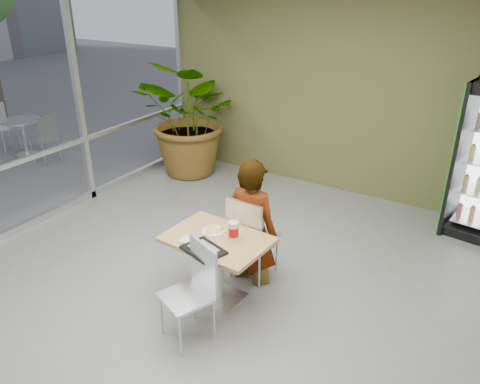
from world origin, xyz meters
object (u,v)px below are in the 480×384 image
at_px(chair_near, 195,284).
at_px(cafeteria_tray, 204,250).
at_px(dining_table, 217,256).
at_px(seated_woman, 252,233).
at_px(potted_plant, 193,118).
at_px(soda_cup, 233,231).
at_px(chair_far, 249,233).

distance_m(chair_near, cafeteria_tray, 0.34).
height_order(dining_table, seated_woman, seated_woman).
bearing_deg(cafeteria_tray, chair_near, -71.73).
height_order(dining_table, chair_near, chair_near).
bearing_deg(potted_plant, seated_woman, -41.57).
height_order(chair_near, cafeteria_tray, chair_near).
bearing_deg(dining_table, soda_cup, 25.29).
relative_size(chair_near, soda_cup, 5.11).
relative_size(seated_woman, potted_plant, 0.87).
xyz_separation_m(chair_near, potted_plant, (-2.45, 3.23, 0.43)).
bearing_deg(cafeteria_tray, seated_woman, 86.06).
bearing_deg(cafeteria_tray, chair_far, 86.06).
bearing_deg(chair_near, seated_woman, 113.05).
xyz_separation_m(chair_near, soda_cup, (0.03, 0.61, 0.28)).
distance_m(dining_table, seated_woman, 0.56).
height_order(dining_table, cafeteria_tray, cafeteria_tray).
relative_size(chair_far, cafeteria_tray, 2.51).
distance_m(dining_table, chair_far, 0.50).
height_order(seated_woman, cafeteria_tray, seated_woman).
bearing_deg(seated_woman, dining_table, 82.85).
distance_m(seated_woman, potted_plant, 3.26).
bearing_deg(seated_woman, chair_far, 88.20).
bearing_deg(soda_cup, seated_woman, 97.60).
distance_m(chair_far, soda_cup, 0.49).
distance_m(chair_near, seated_woman, 1.09).
bearing_deg(soda_cup, chair_near, -93.11).
relative_size(chair_far, seated_woman, 0.58).
bearing_deg(potted_plant, chair_near, -52.84).
relative_size(dining_table, soda_cup, 5.74).
relative_size(chair_near, seated_woman, 0.55).
height_order(chair_near, potted_plant, potted_plant).
distance_m(dining_table, soda_cup, 0.35).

